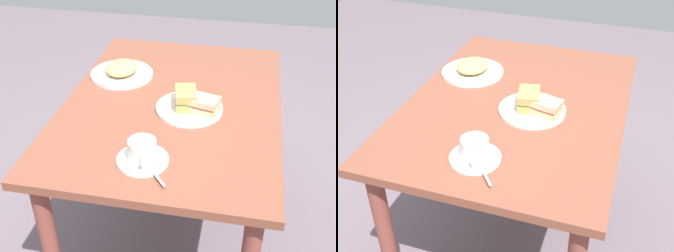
{
  "view_description": "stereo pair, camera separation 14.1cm",
  "coord_description": "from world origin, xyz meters",
  "views": [
    {
      "loc": [
        1.37,
        0.26,
        1.57
      ],
      "look_at": [
        0.21,
        0.02,
        0.78
      ],
      "focal_mm": 45.96,
      "sensor_mm": 36.0,
      "label": 1
    },
    {
      "loc": [
        1.33,
        0.39,
        1.57
      ],
      "look_at": [
        0.21,
        0.02,
        0.78
      ],
      "focal_mm": 45.96,
      "sensor_mm": 36.0,
      "label": 2
    }
  ],
  "objects": [
    {
      "name": "spoon",
      "position": [
        0.43,
        0.03,
        0.77
      ],
      "size": [
        0.08,
        0.07,
        0.01
      ],
      "color": "silver",
      "rests_on": "coffee_saucer"
    },
    {
      "name": "sandwich_back",
      "position": [
        0.07,
        0.11,
        0.8
      ],
      "size": [
        0.1,
        0.14,
        0.05
      ],
      "color": "#DDB57F",
      "rests_on": "sandwich_plate"
    },
    {
      "name": "ground_plane",
      "position": [
        0.0,
        0.0,
        0.0
      ],
      "size": [
        6.0,
        6.0,
        0.0
      ],
      "primitive_type": "plane",
      "color": "#665861"
    },
    {
      "name": "side_food_pile",
      "position": [
        -0.17,
        -0.25,
        0.79
      ],
      "size": [
        0.15,
        0.13,
        0.04
      ],
      "primitive_type": "ellipsoid",
      "color": "tan",
      "rests_on": "side_plate"
    },
    {
      "name": "sandwich_plate",
      "position": [
        0.05,
        0.07,
        0.76
      ],
      "size": [
        0.24,
        0.24,
        0.01
      ],
      "primitive_type": "cylinder",
      "color": "white",
      "rests_on": "dining_table"
    },
    {
      "name": "dining_table",
      "position": [
        0.0,
        0.0,
        0.64
      ],
      "size": [
        1.09,
        0.79,
        0.75
      ],
      "color": "brown",
      "rests_on": "ground_plane"
    },
    {
      "name": "coffee_saucer",
      "position": [
        0.37,
        -0.02,
        0.76
      ],
      "size": [
        0.16,
        0.16,
        0.01
      ],
      "primitive_type": "cylinder",
      "color": "white",
      "rests_on": "dining_table"
    },
    {
      "name": "sandwich_front",
      "position": [
        0.04,
        0.05,
        0.8
      ],
      "size": [
        0.13,
        0.09,
        0.06
      ],
      "color": "#BA8C48",
      "rests_on": "sandwich_plate"
    },
    {
      "name": "coffee_cup",
      "position": [
        0.37,
        -0.02,
        0.8
      ],
      "size": [
        0.11,
        0.09,
        0.07
      ],
      "color": "white",
      "rests_on": "coffee_saucer"
    },
    {
      "name": "side_plate",
      "position": [
        -0.17,
        -0.25,
        0.76
      ],
      "size": [
        0.26,
        0.26,
        0.01
      ],
      "primitive_type": "cylinder",
      "color": "white",
      "rests_on": "dining_table"
    }
  ]
}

